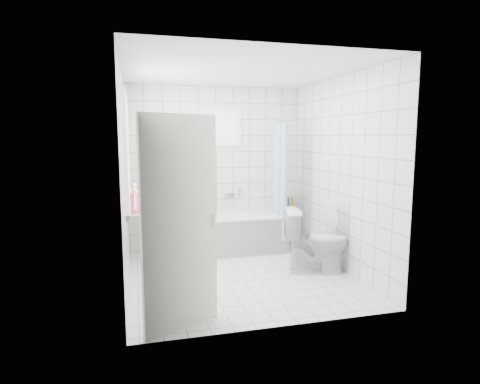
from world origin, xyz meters
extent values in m
plane|color=white|center=(0.00, 0.00, 0.00)|extent=(3.00, 3.00, 0.00)
plane|color=white|center=(0.00, 0.00, 2.60)|extent=(3.00, 3.00, 0.00)
cube|color=white|center=(0.00, 1.50, 1.30)|extent=(2.80, 0.02, 2.60)
cube|color=white|center=(0.00, -1.50, 1.30)|extent=(2.80, 0.02, 2.60)
cube|color=white|center=(-1.40, 0.00, 1.30)|extent=(0.02, 3.00, 2.60)
cube|color=white|center=(1.40, 0.00, 1.30)|extent=(0.02, 3.00, 2.60)
cube|color=white|center=(-1.35, 0.30, 1.60)|extent=(0.01, 0.90, 1.40)
cube|color=white|center=(0.10, 1.46, 1.95)|extent=(0.50, 0.01, 0.50)
cube|color=white|center=(-1.31, 0.30, 0.86)|extent=(0.18, 1.02, 0.08)
cube|color=silver|center=(-0.89, -1.30, 1.00)|extent=(0.73, 0.40, 2.00)
cube|color=white|center=(0.10, 1.12, 0.28)|extent=(1.76, 0.75, 0.55)
cube|color=white|center=(0.10, 1.12, 0.57)|extent=(1.78, 0.77, 0.03)
cube|color=white|center=(-0.86, 1.07, 0.75)|extent=(0.15, 0.85, 1.50)
cube|color=white|center=(1.18, 1.38, 0.28)|extent=(0.40, 0.24, 0.55)
imported|color=silver|center=(1.03, -0.12, 0.43)|extent=(0.94, 0.69, 0.86)
cylinder|color=silver|center=(0.93, 1.10, 2.00)|extent=(0.02, 0.80, 0.02)
cube|color=silver|center=(0.20, 1.46, 0.85)|extent=(0.18, 0.06, 0.06)
imported|color=white|center=(-1.30, 0.26, 0.98)|extent=(0.12, 0.12, 0.15)
imported|color=white|center=(-1.30, 0.45, 1.05)|extent=(0.16, 0.16, 0.30)
imported|color=#D85481|center=(-1.30, -0.05, 1.06)|extent=(0.18, 0.18, 0.33)
imported|color=#30C4DB|center=(-1.30, 0.12, 1.00)|extent=(0.13, 0.13, 0.20)
imported|color=#C8649E|center=(-1.30, 0.60, 1.00)|extent=(0.12, 0.12, 0.20)
cylinder|color=red|center=(1.13, 1.42, 0.66)|extent=(0.06, 0.06, 0.22)
cylinder|color=gold|center=(1.24, 1.31, 0.68)|extent=(0.06, 0.06, 0.26)
cylinder|color=#1744B9|center=(1.24, 1.39, 0.67)|extent=(0.06, 0.06, 0.23)
camera|label=1|loc=(-1.27, -4.90, 1.79)|focal=30.00mm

